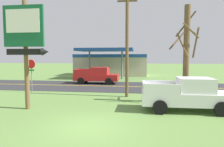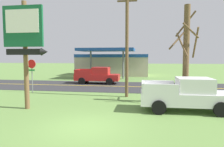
% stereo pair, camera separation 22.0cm
% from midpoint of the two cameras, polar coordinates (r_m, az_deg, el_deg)
% --- Properties ---
extents(ground_plane, '(180.00, 180.00, 0.00)m').
position_cam_midpoint_polar(ground_plane, '(9.74, -7.48, -14.46)').
color(ground_plane, '#5B7F3D').
extents(road_asphalt, '(140.00, 8.00, 0.02)m').
position_cam_midpoint_polar(road_asphalt, '(22.23, 1.52, -3.57)').
color(road_asphalt, '#2B2B2D').
rests_on(road_asphalt, ground).
extents(road_centre_line, '(126.00, 0.20, 0.01)m').
position_cam_midpoint_polar(road_centre_line, '(22.23, 1.52, -3.54)').
color(road_centre_line, gold).
rests_on(road_centre_line, road_asphalt).
extents(motel_sign, '(2.75, 0.54, 6.47)m').
position_cam_midpoint_polar(motel_sign, '(13.43, -23.20, 9.14)').
color(motel_sign, brown).
rests_on(motel_sign, ground).
extents(stop_sign, '(0.80, 0.08, 2.95)m').
position_cam_midpoint_polar(stop_sign, '(19.62, -21.65, 0.93)').
color(stop_sign, slate).
rests_on(stop_sign, ground).
extents(utility_pole, '(1.70, 0.26, 8.77)m').
position_cam_midpoint_polar(utility_pole, '(16.41, 3.78, 9.78)').
color(utility_pole, brown).
rests_on(utility_pole, ground).
extents(bare_tree, '(1.88, 1.90, 6.62)m').
position_cam_midpoint_polar(bare_tree, '(14.90, 19.38, 5.43)').
color(bare_tree, brown).
rests_on(bare_tree, ground).
extents(gas_station, '(12.00, 11.50, 4.40)m').
position_cam_midpoint_polar(gas_station, '(35.77, -0.40, 2.64)').
color(gas_station, beige).
rests_on(gas_station, ground).
extents(pickup_white_parked_on_lawn, '(5.22, 2.28, 1.96)m').
position_cam_midpoint_polar(pickup_white_parked_on_lawn, '(12.94, 19.65, -5.50)').
color(pickup_white_parked_on_lawn, silver).
rests_on(pickup_white_parked_on_lawn, ground).
extents(pickup_red_on_road, '(5.20, 2.24, 1.96)m').
position_cam_midpoint_polar(pickup_red_on_road, '(24.54, -4.39, -0.57)').
color(pickup_red_on_road, red).
rests_on(pickup_red_on_road, ground).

